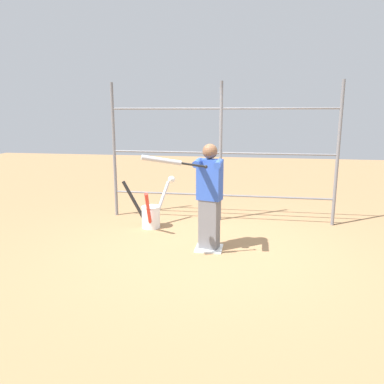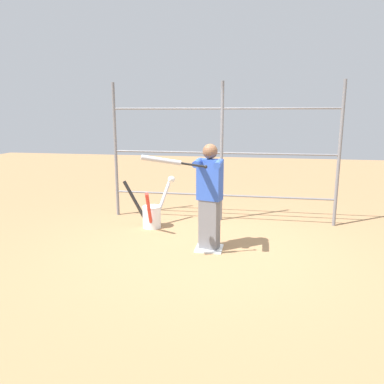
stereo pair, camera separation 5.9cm
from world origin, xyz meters
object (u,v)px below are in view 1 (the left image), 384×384
(baseball_bat_swinging, at_px, (167,161))
(softball_in_flight, at_px, (172,180))
(batter, at_px, (209,194))
(bat_bucket, at_px, (150,215))

(baseball_bat_swinging, height_order, softball_in_flight, baseball_bat_swinging)
(batter, xyz_separation_m, bat_bucket, (1.17, -0.91, -0.62))
(batter, distance_m, bat_bucket, 1.60)
(batter, bearing_deg, baseball_bat_swinging, 52.55)
(batter, height_order, bat_bucket, batter)
(softball_in_flight, height_order, bat_bucket, softball_in_flight)
(batter, relative_size, bat_bucket, 1.39)
(bat_bucket, bearing_deg, softball_in_flight, 117.08)
(bat_bucket, bearing_deg, baseball_bat_swinging, 114.21)
(baseball_bat_swinging, distance_m, bat_bucket, 2.05)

